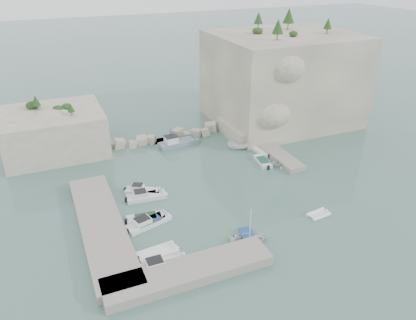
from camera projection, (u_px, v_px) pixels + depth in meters
name	position (u px, v px, depth m)	size (l,w,h in m)	color
ground	(225.00, 197.00, 56.15)	(400.00, 400.00, 0.00)	#4C7268
cliff_east	(282.00, 78.00, 79.27)	(26.00, 22.00, 17.00)	beige
cliff_terrace	(247.00, 129.00, 74.93)	(8.00, 10.00, 2.50)	beige
outcrop_west	(55.00, 132.00, 68.14)	(16.00, 14.00, 7.00)	beige
quay_west	(102.00, 226.00, 49.14)	(5.00, 24.00, 1.10)	#9E9689
quay_south	(189.00, 271.00, 42.13)	(18.00, 4.00, 1.10)	#9E9689
ledge_east	(272.00, 150.00, 68.91)	(3.00, 16.00, 0.80)	#9E9689
breakwater	(169.00, 136.00, 73.57)	(28.00, 3.00, 1.40)	beige
motorboat_a	(143.00, 193.00, 57.21)	(5.40, 1.61, 1.40)	silver
motorboat_b	(147.00, 198.00, 55.91)	(5.89, 1.93, 1.40)	silver
motorboat_c	(146.00, 220.00, 51.28)	(5.19, 1.89, 0.70)	silver
motorboat_d	(149.00, 224.00, 50.43)	(6.33, 1.88, 1.40)	white
motorboat_e	(158.00, 255.00, 45.28)	(4.93, 2.02, 0.70)	white
motorboat_f	(163.00, 267.00, 43.48)	(6.18, 1.84, 1.40)	silver
rowboat	(249.00, 241.00, 47.45)	(3.35, 4.70, 0.97)	white
inflatable_dinghy	(318.00, 215.00, 52.19)	(3.16, 1.53, 0.44)	white
tender_east_a	(279.00, 166.00, 64.47)	(2.47, 2.87, 1.51)	silver
tender_east_b	(263.00, 163.00, 65.46)	(4.88, 1.66, 0.70)	silver
tender_east_c	(260.00, 152.00, 69.19)	(5.36, 1.73, 0.70)	white
tender_east_d	(241.00, 149.00, 70.15)	(1.85, 4.91, 1.90)	white
work_boat	(179.00, 145.00, 71.56)	(7.83, 2.31, 2.20)	slate
rowboat_mast	(250.00, 223.00, 46.29)	(0.10, 0.10, 4.20)	white
vegetation	(258.00, 29.00, 74.38)	(53.48, 13.88, 13.40)	#1E4219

